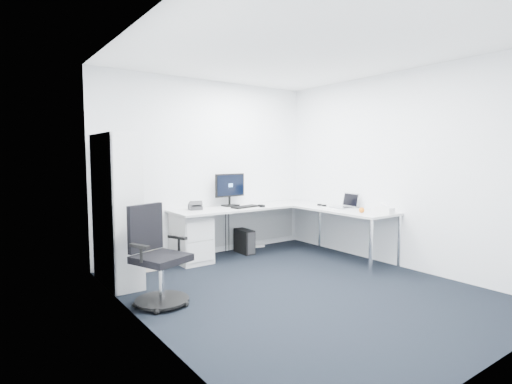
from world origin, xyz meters
TOP-DOWN VIEW (x-y plane):
  - ground at (0.00, 0.00)m, footprint 4.20×4.20m
  - ceiling at (0.00, 0.00)m, footprint 4.20×4.20m
  - wall_back at (0.00, 2.10)m, footprint 3.60×0.02m
  - wall_front at (0.00, -2.10)m, footprint 3.60×0.02m
  - wall_left at (-1.80, 0.00)m, footprint 0.02×4.20m
  - wall_right at (1.80, 0.00)m, footprint 0.02×4.20m
  - l_desk at (0.55, 1.40)m, footprint 2.59×1.45m
  - drawer_pedestal at (-0.47, 1.81)m, footprint 0.46×0.57m
  - bookshelf at (-1.62, 1.45)m, footprint 0.35×0.90m
  - task_chair at (-1.47, 0.47)m, footprint 0.75×0.75m
  - black_pc_tower at (0.47, 1.81)m, footprint 0.19×0.39m
  - beige_pc_tower at (-1.11, 1.87)m, footprint 0.19×0.38m
  - power_strip at (0.83, 2.02)m, footprint 0.34×0.14m
  - monitor at (0.28, 1.93)m, footprint 0.56×0.23m
  - black_keyboard at (0.38, 1.65)m, footprint 0.49×0.25m
  - mouse at (0.62, 1.55)m, footprint 0.09×0.12m
  - desk_phone at (-0.36, 1.87)m, footprint 0.22×0.22m
  - laptop at (1.52, 0.73)m, footprint 0.34×0.33m
  - white_keyboard at (1.27, 0.74)m, footprint 0.16×0.39m
  - headphones at (1.47, 1.10)m, footprint 0.12×0.17m
  - orange_fruit at (1.36, 0.22)m, footprint 0.08×0.08m
  - tissue_box at (1.58, 0.00)m, footprint 0.13×0.25m

SIDE VIEW (x-z plane):
  - ground at x=0.00m, z-range 0.00..0.00m
  - power_strip at x=0.83m, z-range 0.00..0.04m
  - beige_pc_tower at x=-1.11m, z-range 0.00..0.35m
  - black_pc_tower at x=0.47m, z-range 0.00..0.38m
  - drawer_pedestal at x=-0.47m, z-range 0.00..0.71m
  - l_desk at x=0.55m, z-range 0.00..0.76m
  - task_chair at x=-1.47m, z-range 0.00..1.04m
  - white_keyboard at x=1.27m, z-range 0.76..0.77m
  - black_keyboard at x=0.38m, z-range 0.76..0.78m
  - mouse at x=0.62m, z-range 0.76..0.79m
  - headphones at x=1.47m, z-range 0.76..0.80m
  - orange_fruit at x=1.36m, z-range 0.76..0.83m
  - tissue_box at x=1.58m, z-range 0.76..0.84m
  - desk_phone at x=-0.36m, z-range 0.76..0.88m
  - laptop at x=1.52m, z-range 0.76..0.98m
  - bookshelf at x=-1.62m, z-range 0.00..1.80m
  - monitor at x=0.28m, z-range 0.76..1.28m
  - wall_back at x=0.00m, z-range 0.00..2.70m
  - wall_front at x=0.00m, z-range 0.00..2.70m
  - wall_left at x=-1.80m, z-range 0.00..2.70m
  - wall_right at x=1.80m, z-range 0.00..2.70m
  - ceiling at x=0.00m, z-range 2.70..2.70m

